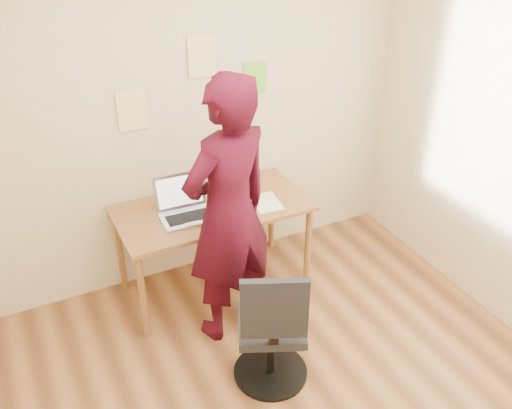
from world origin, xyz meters
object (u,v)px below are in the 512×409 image
laptop (185,208)px  office_chair (272,335)px  phone (241,215)px  desk (213,217)px  person (228,214)px

laptop → office_chair: bearing=-78.3°
phone → office_chair: bearing=-110.8°
desk → phone: 0.26m
desk → office_chair: size_ratio=1.51×
phone → person: 0.37m
phone → office_chair: size_ratio=0.15×
phone → person: person is taller
person → office_chair: bearing=74.6°
laptop → office_chair: 1.11m
phone → desk: bearing=113.7°
laptop → phone: 0.40m
laptop → office_chair: (0.16, -1.03, -0.40)m
laptop → phone: size_ratio=2.83×
phone → person: bearing=-137.9°
office_chair → desk: bearing=111.0°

